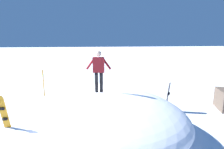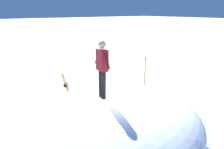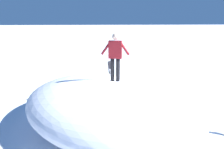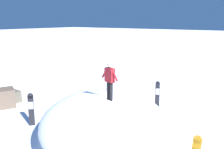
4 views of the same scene
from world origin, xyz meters
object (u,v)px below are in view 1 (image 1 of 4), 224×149
Objects in this scene: snowboarder_standing at (99,69)px; snowboard_secondary_upright at (168,97)px; backpack_far at (71,101)px; trail_marker_pole at (44,84)px; snowboard_primary_upright at (3,112)px.

snowboarder_standing is 1.02× the size of snowboard_secondary_upright.
snowboard_secondary_upright reaches higher than backpack_far.
snowboarder_standing is 4.71m from backpack_far.
snowboarder_standing is 6.02m from trail_marker_pole.
snowboard_primary_upright is at bearing 165.90° from trail_marker_pole.
trail_marker_pole is (1.18, 1.76, 0.89)m from backpack_far.
snowboard_secondary_upright is at bearing -116.97° from trail_marker_pole.
trail_marker_pole is at bearing 63.03° from snowboard_secondary_upright.
snowboarder_standing is 4.59m from snowboard_primary_upright.
snowboarder_standing is at bearing -147.82° from trail_marker_pole.
trail_marker_pole is at bearing 56.05° from backpack_far.
snowboard_primary_upright is (0.95, 4.07, -1.91)m from snowboarder_standing.
snowboard_primary_upright is 3.95m from backpack_far.
snowboard_primary_upright is 8.03m from snowboard_secondary_upright.
trail_marker_pole is (3.58, 7.04, 0.20)m from snowboard_secondary_upright.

